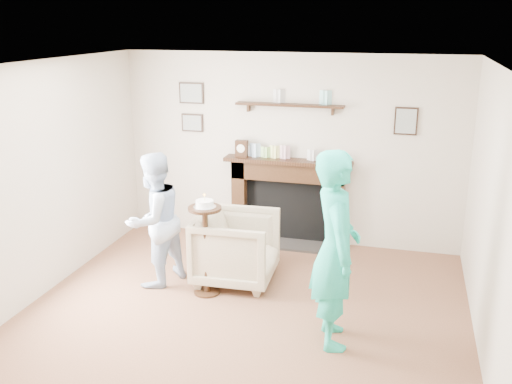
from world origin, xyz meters
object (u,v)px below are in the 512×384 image
armchair (237,280)px  pedestal_table (205,233)px  man (158,282)px  woman (331,339)px

armchair → pedestal_table: bearing=146.7°
man → woman: woman is taller
armchair → man: size_ratio=0.58×
man → woman: (2.10, -0.69, 0.00)m
woman → pedestal_table: size_ratio=1.61×
man → woman: size_ratio=0.83×
man → woman: 2.21m
woman → pedestal_table: bearing=51.9°
armchair → pedestal_table: (-0.23, -0.38, 0.70)m
armchair → pedestal_table: pedestal_table is taller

